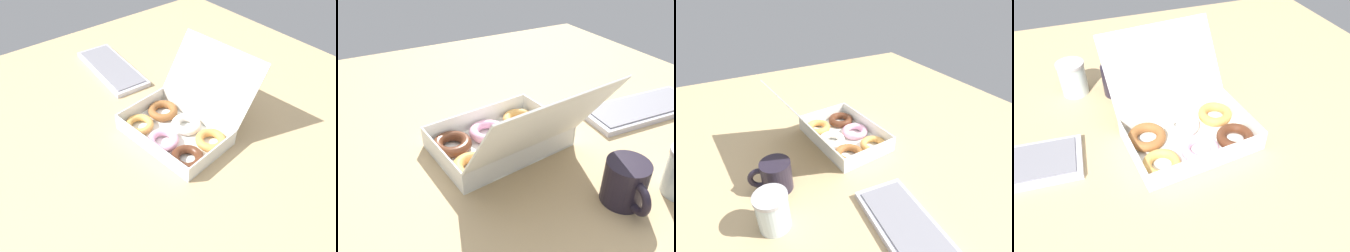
{
  "view_description": "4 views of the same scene",
  "coord_description": "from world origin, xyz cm",
  "views": [
    {
      "loc": [
        61.93,
        -52.54,
        76.1
      ],
      "look_at": [
        -1.04,
        -2.09,
        3.64
      ],
      "focal_mm": 35.0,
      "sensor_mm": 36.0,
      "label": 1
    },
    {
      "loc": [
        33.37,
        62.68,
        51.46
      ],
      "look_at": [
        -1.88,
        -2.23,
        4.68
      ],
      "focal_mm": 35.0,
      "sensor_mm": 36.0,
      "label": 2
    },
    {
      "loc": [
        -74.87,
        38.74,
        59.26
      ],
      "look_at": [
        3.36,
        -2.25,
        4.48
      ],
      "focal_mm": 28.0,
      "sensor_mm": 36.0,
      "label": 3
    },
    {
      "loc": [
        -23.37,
        -62.08,
        63.1
      ],
      "look_at": [
        -1.18,
        -0.21,
        5.65
      ],
      "focal_mm": 35.0,
      "sensor_mm": 36.0,
      "label": 4
    }
  ],
  "objects": [
    {
      "name": "ground_plane",
      "position": [
        0.0,
        0.0,
        -1.0
      ],
      "size": [
        180.0,
        180.0,
        2.0
      ],
      "primitive_type": "cube",
      "color": "tan"
    },
    {
      "name": "donut_box",
      "position": [
        1.0,
        1.17,
        3.32
      ],
      "size": [
        37.2,
        38.89,
        24.87
      ],
      "color": "white",
      "rests_on": "ground_plane"
    },
    {
      "name": "coffee_mug",
      "position": [
        -12.98,
        29.69,
        5.1
      ],
      "size": [
        9.12,
        12.98,
        9.95
      ],
      "color": "#231D2A",
      "rests_on": "ground_plane"
    },
    {
      "name": "glass_jar",
      "position": [
        -26.24,
        33.83,
        5.56
      ],
      "size": [
        8.79,
        8.79,
        11.04
      ],
      "color": "silver",
      "rests_on": "ground_plane"
    }
  ]
}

